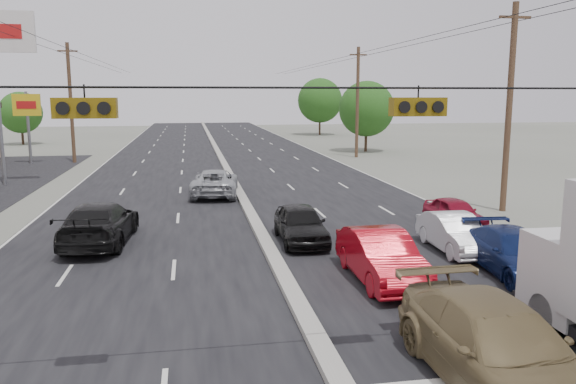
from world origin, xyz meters
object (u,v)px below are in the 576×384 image
Objects in this scene: utility_pole_left_c at (71,102)px; oncoming_near at (100,223)px; pole_sign_far at (27,111)px; utility_pole_right_c at (357,102)px; queue_car_a at (301,224)px; tree_right_mid at (367,109)px; queue_car_d at (515,253)px; utility_pole_right_b at (509,107)px; red_sedan at (381,257)px; tree_left_far at (21,113)px; tan_sedan at (497,348)px; queue_car_e at (455,213)px; oncoming_far at (215,183)px; tree_right_far at (320,101)px; queue_car_b at (455,233)px.

utility_pole_left_c reaches higher than oncoming_near.
utility_pole_right_c is at bearing 0.00° from pole_sign_far.
oncoming_near is at bearing 172.47° from queue_car_a.
tree_right_mid reaches higher than queue_car_d.
utility_pole_right_b is 25.00m from utility_pole_right_c.
red_sedan is at bearing -105.62° from utility_pole_right_c.
utility_pole_left_c is 1.63× the size of tree_left_far.
utility_pole_right_c is at bearing 69.87° from queue_car_a.
pole_sign_far is at bearing -73.30° from tree_left_far.
red_sedan is at bearing 89.27° from tan_sedan.
queue_car_a reaches higher than queue_car_e.
tan_sedan is at bearing -116.86° from queue_car_e.
queue_car_a is at bearing 110.28° from oncoming_far.
red_sedan reaches higher than queue_car_e.
oncoming_near is at bearing 69.90° from oncoming_far.
queue_car_a is at bearing -103.84° from tree_right_far.
red_sedan is (-13.08, -64.25, -4.18)m from tree_right_far.
utility_pole_right_c reaches higher than pole_sign_far.
tree_right_mid is 37.62m from queue_car_b.
queue_car_a is 7.22m from queue_car_e.
tree_right_far is 62.40m from oncoming_near.
oncoming_far is (-9.90, 9.69, 0.12)m from queue_car_e.
queue_car_e is (-6.50, -32.91, -3.70)m from tree_right_mid.
utility_pole_left_c is 1.40× the size of tree_right_mid.
oncoming_far is (11.10, -18.22, -4.35)m from utility_pole_left_c.
oncoming_far is at bearing -125.23° from tree_right_mid.
queue_car_b is at bearing -98.60° from tree_right_far.
queue_car_d is (-5.15, -9.36, -4.40)m from utility_pole_right_b.
utility_pole_right_c reaches higher than queue_car_d.
queue_car_e is at bearing -144.00° from utility_pole_right_b.
queue_car_a is (-1.60, 11.53, -0.10)m from tan_sedan.
utility_pole_right_c is at bearing 81.25° from queue_car_b.
oncoming_far is at bearing 104.91° from queue_car_a.
oncoming_near is at bearing -110.96° from tree_right_far.
tree_right_mid is 1.25× the size of tan_sedan.
queue_car_b is (5.30, -2.27, -0.05)m from queue_car_a.
queue_car_e is (24.50, -27.91, -3.78)m from pole_sign_far.
oncoming_far is at bearing -61.68° from tree_left_far.
oncoming_far is (-8.10, 13.29, 0.07)m from queue_car_b.
queue_car_e is 14.76m from oncoming_near.
red_sedan is at bearing -107.10° from tree_right_mid.
oncoming_far is (14.60, -18.22, -3.65)m from pole_sign_far.
queue_car_b is 13.40m from oncoming_near.
tree_left_far is at bearing -67.75° from oncoming_near.
queue_car_a is at bearing -111.66° from tree_right_mid.
utility_pole_left_c is 32.67m from queue_car_a.
tree_right_mid is at bearing -92.29° from tree_right_far.
pole_sign_far is 23.63m from oncoming_far.
pole_sign_far is (-3.50, -0.00, -0.70)m from utility_pole_left_c.
oncoming_far is at bearing 123.03° from queue_car_b.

